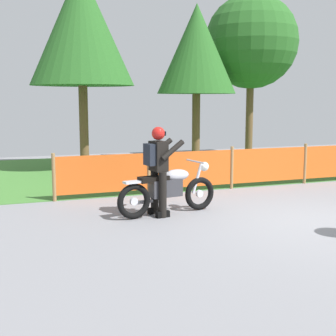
% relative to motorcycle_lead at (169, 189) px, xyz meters
% --- Properties ---
extents(ground, '(24.00, 24.00, 0.02)m').
position_rel_motorcycle_lead_xyz_m(ground, '(2.35, -1.61, -0.50)').
color(ground, gray).
extents(grass_verge, '(24.00, 7.57, 0.01)m').
position_rel_motorcycle_lead_xyz_m(grass_verge, '(2.35, 5.70, -0.48)').
color(grass_verge, '#427A33').
rests_on(grass_verge, ground).
extents(barrier_fence, '(8.66, 0.08, 1.05)m').
position_rel_motorcycle_lead_xyz_m(barrier_fence, '(2.35, 1.91, 0.06)').
color(barrier_fence, '#997547').
rests_on(barrier_fence, ground).
extents(tree_leftmost, '(3.20, 3.20, 6.17)m').
position_rel_motorcycle_lead_xyz_m(tree_leftmost, '(-0.51, 6.43, 3.89)').
color(tree_leftmost, brown).
rests_on(tree_leftmost, ground).
extents(tree_near_left, '(2.75, 2.75, 5.44)m').
position_rel_motorcycle_lead_xyz_m(tree_near_left, '(3.54, 6.94, 3.41)').
color(tree_near_left, brown).
rests_on(tree_near_left, ground).
extents(tree_near_right, '(3.53, 3.53, 6.12)m').
position_rel_motorcycle_lead_xyz_m(tree_near_right, '(6.14, 7.77, 3.85)').
color(tree_near_right, brown).
rests_on(tree_near_right, ground).
extents(motorcycle_lead, '(2.10, 0.66, 1.00)m').
position_rel_motorcycle_lead_xyz_m(motorcycle_lead, '(0.00, 0.00, 0.00)').
color(motorcycle_lead, black).
rests_on(motorcycle_lead, ground).
extents(rider_lead, '(0.73, 0.62, 1.69)m').
position_rel_motorcycle_lead_xyz_m(rider_lead, '(-0.23, -0.04, 0.47)').
color(rider_lead, black).
rests_on(rider_lead, ground).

